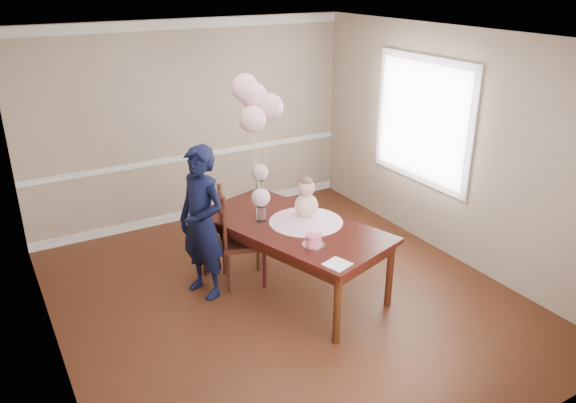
{
  "coord_description": "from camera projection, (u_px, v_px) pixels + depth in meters",
  "views": [
    {
      "loc": [
        -2.56,
        -4.49,
        3.27
      ],
      "look_at": [
        0.11,
        0.13,
        1.05
      ],
      "focal_mm": 35.0,
      "sensor_mm": 36.0,
      "label": 1
    }
  ],
  "objects": [
    {
      "name": "floor",
      "position": [
        285.0,
        298.0,
        6.02
      ],
      "size": [
        4.5,
        5.0,
        0.0
      ],
      "primitive_type": "cube",
      "color": "#35180D",
      "rests_on": "ground"
    },
    {
      "name": "ceiling",
      "position": [
        284.0,
        38.0,
        4.99
      ],
      "size": [
        4.5,
        5.0,
        0.02
      ],
      "primitive_type": "cube",
      "color": "white",
      "rests_on": "wall_back"
    },
    {
      "name": "wall_back",
      "position": [
        192.0,
        124.0,
        7.5
      ],
      "size": [
        4.5,
        0.02,
        2.7
      ],
      "primitive_type": "cube",
      "color": "tan",
      "rests_on": "floor"
    },
    {
      "name": "wall_front",
      "position": [
        483.0,
        300.0,
        3.51
      ],
      "size": [
        4.5,
        0.02,
        2.7
      ],
      "primitive_type": "cube",
      "color": "tan",
      "rests_on": "floor"
    },
    {
      "name": "wall_left",
      "position": [
        40.0,
        229.0,
        4.47
      ],
      "size": [
        0.02,
        5.0,
        2.7
      ],
      "primitive_type": "cube",
      "color": "tan",
      "rests_on": "floor"
    },
    {
      "name": "wall_right",
      "position": [
        452.0,
        146.0,
        6.55
      ],
      "size": [
        0.02,
        5.0,
        2.7
      ],
      "primitive_type": "cube",
      "color": "tan",
      "rests_on": "floor"
    },
    {
      "name": "chair_rail_trim",
      "position": [
        195.0,
        156.0,
        7.67
      ],
      "size": [
        4.5,
        0.02,
        0.07
      ],
      "primitive_type": "cube",
      "color": "white",
      "rests_on": "wall_back"
    },
    {
      "name": "crown_molding",
      "position": [
        186.0,
        24.0,
        7.01
      ],
      "size": [
        4.5,
        0.02,
        0.12
      ],
      "primitive_type": "cube",
      "color": "silver",
      "rests_on": "wall_back"
    },
    {
      "name": "baseboard_trim",
      "position": [
        198.0,
        212.0,
        7.99
      ],
      "size": [
        4.5,
        0.02,
        0.12
      ],
      "primitive_type": "cube",
      "color": "white",
      "rests_on": "floor"
    },
    {
      "name": "window_frame",
      "position": [
        422.0,
        121.0,
        6.86
      ],
      "size": [
        0.02,
        1.66,
        1.56
      ],
      "primitive_type": "cube",
      "color": "silver",
      "rests_on": "wall_right"
    },
    {
      "name": "window_blinds",
      "position": [
        421.0,
        121.0,
        6.85
      ],
      "size": [
        0.01,
        1.5,
        1.4
      ],
      "primitive_type": "cube",
      "color": "white",
      "rests_on": "wall_right"
    },
    {
      "name": "dining_table_top",
      "position": [
        293.0,
        227.0,
        5.91
      ],
      "size": [
        1.6,
        2.29,
        0.05
      ],
      "primitive_type": "cube",
      "rotation": [
        0.0,
        0.0,
        0.3
      ],
      "color": "black",
      "rests_on": "table_leg_fl"
    },
    {
      "name": "table_apron",
      "position": [
        293.0,
        234.0,
        5.94
      ],
      "size": [
        1.47,
        2.16,
        0.1
      ],
      "primitive_type": "cube",
      "rotation": [
        0.0,
        0.0,
        0.3
      ],
      "color": "black",
      "rests_on": "table_leg_fl"
    },
    {
      "name": "table_leg_fl",
      "position": [
        337.0,
        310.0,
        5.16
      ],
      "size": [
        0.09,
        0.09,
        0.73
      ],
      "primitive_type": "cylinder",
      "rotation": [
        0.0,
        0.0,
        0.3
      ],
      "color": "black",
      "rests_on": "floor"
    },
    {
      "name": "table_leg_fr",
      "position": [
        390.0,
        275.0,
        5.76
      ],
      "size": [
        0.09,
        0.09,
        0.73
      ],
      "primitive_type": "cylinder",
      "rotation": [
        0.0,
        0.0,
        0.3
      ],
      "color": "black",
      "rests_on": "floor"
    },
    {
      "name": "table_leg_bl",
      "position": [
        204.0,
        246.0,
        6.36
      ],
      "size": [
        0.09,
        0.09,
        0.73
      ],
      "primitive_type": "cylinder",
      "rotation": [
        0.0,
        0.0,
        0.3
      ],
      "color": "black",
      "rests_on": "floor"
    },
    {
      "name": "table_leg_br",
      "position": [
        259.0,
        222.0,
        6.95
      ],
      "size": [
        0.09,
        0.09,
        0.73
      ],
      "primitive_type": "cylinder",
      "rotation": [
        0.0,
        0.0,
        0.3
      ],
      "color": "black",
      "rests_on": "floor"
    },
    {
      "name": "baby_skirt",
      "position": [
        306.0,
        217.0,
        5.95
      ],
      "size": [
        0.99,
        0.99,
        0.1
      ],
      "primitive_type": "cone",
      "rotation": [
        0.0,
        0.0,
        0.3
      ],
      "color": "#F8B6D6",
      "rests_on": "dining_table_top"
    },
    {
      "name": "baby_torso",
      "position": [
        306.0,
        205.0,
        5.9
      ],
      "size": [
        0.25,
        0.25,
        0.25
      ],
      "primitive_type": "sphere",
      "color": "pink",
      "rests_on": "baby_skirt"
    },
    {
      "name": "baby_head",
      "position": [
        306.0,
        188.0,
        5.83
      ],
      "size": [
        0.18,
        0.18,
        0.18
      ],
      "primitive_type": "sphere",
      "color": "tan",
      "rests_on": "baby_torso"
    },
    {
      "name": "baby_hair",
      "position": [
        306.0,
        182.0,
        5.8
      ],
      "size": [
        0.12,
        0.12,
        0.12
      ],
      "primitive_type": "sphere",
      "color": "brown",
      "rests_on": "baby_head"
    },
    {
      "name": "cake_platter",
      "position": [
        314.0,
        245.0,
        5.46
      ],
      "size": [
        0.29,
        0.29,
        0.01
      ],
      "primitive_type": "cylinder",
      "rotation": [
        0.0,
        0.0,
        0.3
      ],
      "color": "#BABABE",
      "rests_on": "dining_table_top"
    },
    {
      "name": "birthday_cake",
      "position": [
        314.0,
        239.0,
        5.44
      ],
      "size": [
        0.19,
        0.19,
        0.1
      ],
      "primitive_type": "cylinder",
      "rotation": [
        0.0,
        0.0,
        0.3
      ],
      "color": "#E84972",
      "rests_on": "cake_platter"
    },
    {
      "name": "cake_flower_a",
      "position": [
        314.0,
        233.0,
        5.42
      ],
      "size": [
        0.03,
        0.03,
        0.03
      ],
      "primitive_type": "sphere",
      "color": "white",
      "rests_on": "birthday_cake"
    },
    {
      "name": "cake_flower_b",
      "position": [
        314.0,
        231.0,
        5.45
      ],
      "size": [
        0.03,
        0.03,
        0.03
      ],
      "primitive_type": "sphere",
      "color": "silver",
      "rests_on": "birthday_cake"
    },
    {
      "name": "rose_vase_near",
      "position": [
        261.0,
        214.0,
        5.96
      ],
      "size": [
        0.13,
        0.13,
        0.17
      ],
      "primitive_type": "cylinder",
      "rotation": [
        0.0,
        0.0,
        0.3
      ],
      "color": "silver",
      "rests_on": "dining_table_top"
    },
    {
      "name": "roses_near",
      "position": [
        261.0,
        197.0,
        5.89
      ],
      "size": [
        0.2,
        0.2,
        0.2
      ],
      "primitive_type": "sphere",
      "color": "beige",
      "rests_on": "rose_vase_near"
    },
    {
      "name": "rose_vase_far",
      "position": [
        260.0,
        187.0,
        6.69
      ],
      "size": [
        0.13,
        0.13,
        0.17
      ],
      "primitive_type": "cylinder",
      "rotation": [
        0.0,
        0.0,
        0.3
      ],
      "color": "silver",
      "rests_on": "dining_table_top"
    },
    {
      "name": "roses_far",
      "position": [
        260.0,
        172.0,
        6.62
      ],
      "size": [
        0.2,
        0.2,
        0.2
      ],
      "primitive_type": "sphere",
      "color": "beige",
      "rests_on": "rose_vase_far"
    },
    {
      "name": "napkin",
      "position": [
        337.0,
        264.0,
        5.1
      ],
      "size": [
        0.26,
        0.26,
        0.01
      ],
      "primitive_type": "cube",
      "rotation": [
        0.0,
        0.0,
        0.3
      ],
      "color": "white",
      "rests_on": "dining_table_top"
    },
    {
      "name": "balloon_weight",
      "position": [
        261.0,
        206.0,
        6.32
      ],
      "size": [
        0.05,
        0.05,
        0.02
      ],
      "primitive_type": "cylinder",
      "rotation": [
        0.0,
        0.0,
        0.3
      ],
      "color": "silver",
      "rests_on": "dining_table_top"
    },
    {
      "name": "balloon_a",
      "position": [
        253.0,
        119.0,
        5.86
      ],
      "size": [
        0.29,
        0.29,
        0.29
      ],
      "primitive_type": "sphere",
      "color": "#FFB4C5",
      "rests_on": "balloon_ribbon_a"
    },
    {
      "name": "balloon_b",
      "position": [
        270.0,
        107.0,
        5.93
      ],
      "size": [
        0.29,
        0.29,
        0.29
      ],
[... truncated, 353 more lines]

